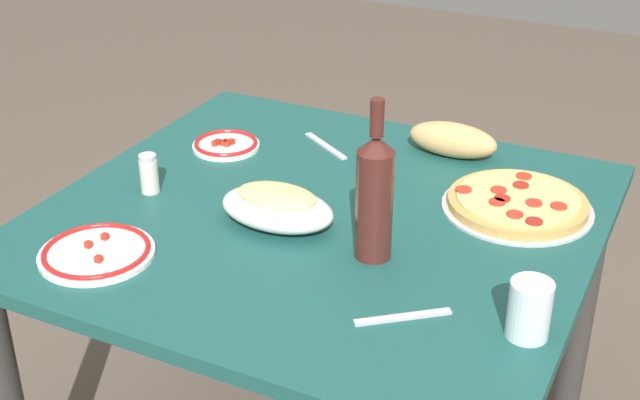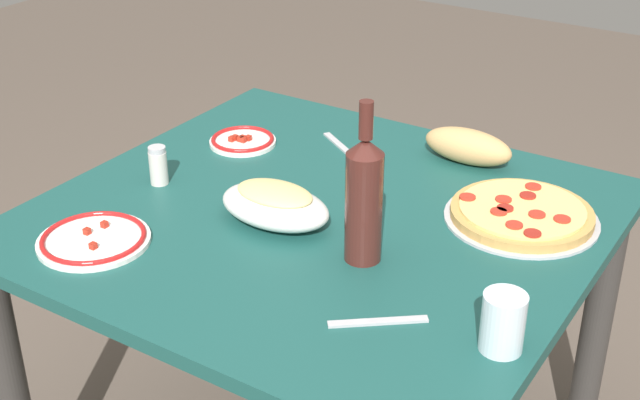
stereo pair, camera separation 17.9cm
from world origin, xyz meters
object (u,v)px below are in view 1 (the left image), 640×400
object	(u,v)px
pepperoni_pizza	(517,203)
baked_pasta_dish	(277,206)
water_glass	(529,309)
bread_loaf	(453,140)
wine_bottle	(375,195)
dining_table	(320,260)
side_plate_near	(97,252)
spice_shaker	(149,174)
side_plate_far	(226,145)

from	to	relation	value
pepperoni_pizza	baked_pasta_dish	world-z (taller)	baked_pasta_dish
water_glass	bread_loaf	distance (m)	0.70
wine_bottle	water_glass	xyz separation A→B (m)	(-0.32, 0.12, -0.08)
bread_loaf	dining_table	bearing A→B (deg)	68.42
water_glass	side_plate_near	size ratio (longest dim) A/B	0.46
side_plate_near	spice_shaker	bearing A→B (deg)	-75.69
dining_table	bread_loaf	size ratio (longest dim) A/B	5.22
water_glass	wine_bottle	bearing A→B (deg)	-20.25
dining_table	water_glass	size ratio (longest dim) A/B	10.88
dining_table	water_glass	bearing A→B (deg)	155.06
dining_table	side_plate_far	world-z (taller)	side_plate_far
spice_shaker	water_glass	bearing A→B (deg)	169.94
wine_bottle	spice_shaker	xyz separation A→B (m)	(0.53, -0.03, -0.09)
baked_pasta_dish	spice_shaker	xyz separation A→B (m)	(0.31, -0.01, 0.00)
baked_pasta_dish	wine_bottle	size ratio (longest dim) A/B	0.76
water_glass	side_plate_near	xyz separation A→B (m)	(0.79, 0.11, -0.04)
side_plate_near	wine_bottle	bearing A→B (deg)	-153.56
dining_table	wine_bottle	distance (m)	0.31
wine_bottle	bread_loaf	xyz separation A→B (m)	(0.01, -0.50, -0.09)
water_glass	bread_loaf	xyz separation A→B (m)	(0.33, -0.62, -0.01)
wine_bottle	water_glass	size ratio (longest dim) A/B	3.12
wine_bottle	pepperoni_pizza	bearing A→B (deg)	-123.28
dining_table	baked_pasta_dish	distance (m)	0.18
water_glass	spice_shaker	xyz separation A→B (m)	(0.86, -0.15, -0.01)
baked_pasta_dish	wine_bottle	world-z (taller)	wine_bottle
wine_bottle	baked_pasta_dish	bearing A→B (deg)	-7.13
side_plate_near	dining_table	bearing A→B (deg)	-131.80
bread_loaf	spice_shaker	distance (m)	0.70
wine_bottle	side_plate_near	world-z (taller)	wine_bottle
wine_bottle	water_glass	world-z (taller)	wine_bottle
water_glass	baked_pasta_dish	bearing A→B (deg)	-15.14
baked_pasta_dish	side_plate_near	distance (m)	0.36
spice_shaker	dining_table	bearing A→B (deg)	-168.62
side_plate_far	bread_loaf	distance (m)	0.54
wine_bottle	spice_shaker	bearing A→B (deg)	-3.49
side_plate_far	spice_shaker	xyz separation A→B (m)	(0.03, 0.27, 0.03)
baked_pasta_dish	bread_loaf	distance (m)	0.51
pepperoni_pizza	bread_loaf	size ratio (longest dim) A/B	1.48
baked_pasta_dish	spice_shaker	bearing A→B (deg)	-0.94
baked_pasta_dish	water_glass	distance (m)	0.56
pepperoni_pizza	wine_bottle	xyz separation A→B (m)	(0.20, 0.30, 0.11)
side_plate_far	bread_loaf	bearing A→B (deg)	-158.46
side_plate_near	bread_loaf	size ratio (longest dim) A/B	1.04
water_glass	spice_shaker	distance (m)	0.87
side_plate_near	side_plate_far	distance (m)	0.53
baked_pasta_dish	side_plate_far	xyz separation A→B (m)	(0.29, -0.27, -0.03)
dining_table	water_glass	world-z (taller)	water_glass
dining_table	side_plate_far	xyz separation A→B (m)	(0.34, -0.19, 0.12)
side_plate_far	bread_loaf	xyz separation A→B (m)	(-0.50, -0.20, 0.03)
dining_table	baked_pasta_dish	world-z (taller)	baked_pasta_dish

